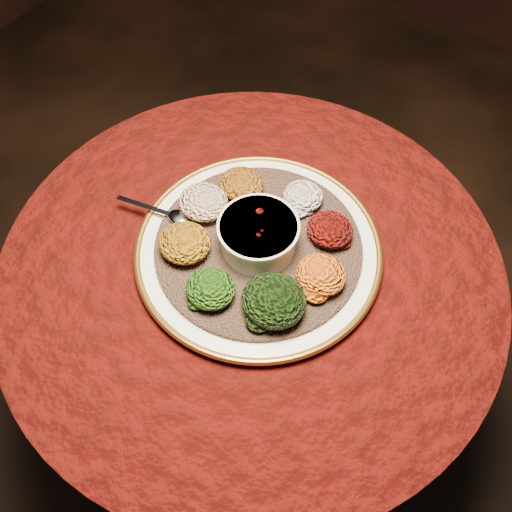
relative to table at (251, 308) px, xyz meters
The scene contains 13 objects.
table is the anchor object (origin of this frame).
platter 0.19m from the table, 92.83° to the left, with size 0.52×0.52×0.02m.
injera 0.20m from the table, 92.83° to the left, with size 0.39×0.39×0.01m, color brown.
stew_bowl 0.25m from the table, 92.83° to the left, with size 0.15×0.15×0.06m.
spoon 0.27m from the table, behind, with size 0.15×0.05×0.01m.
portion_ayib 0.28m from the table, 86.88° to the left, with size 0.08×0.08×0.04m, color white.
portion_kitfo 0.28m from the table, 52.31° to the left, with size 0.09×0.08×0.04m, color black.
portion_tikil 0.27m from the table, 11.98° to the left, with size 0.09×0.09×0.04m, color #AB7B0E.
portion_gomen 0.26m from the table, 33.75° to the right, with size 0.11×0.11×0.05m, color black.
portion_mixveg 0.25m from the table, 93.43° to the right, with size 0.09×0.08×0.04m, color #A22A0A.
portion_kik 0.26m from the table, 149.65° to the right, with size 0.10×0.09×0.05m, color #A56F0E.
portion_timatim 0.27m from the table, 166.08° to the left, with size 0.10×0.09×0.05m, color maroon.
portion_shiro 0.28m from the table, 132.89° to the left, with size 0.09×0.08×0.04m, color #8E4E11.
Camera 1 is at (0.35, -0.46, 1.64)m, focal length 40.00 mm.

